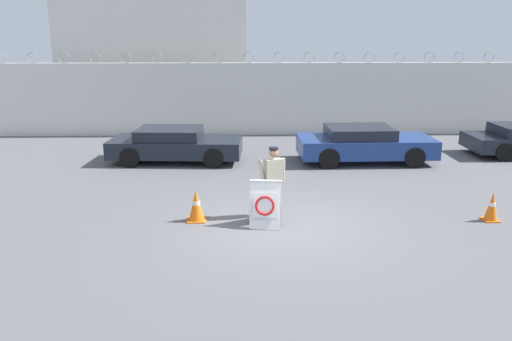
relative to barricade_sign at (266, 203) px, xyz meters
The scene contains 9 objects.
ground_plane 0.71m from the barricade_sign, 16.78° to the right, with size 90.00×90.00×0.00m, color #5B5B5E.
perimeter_wall 11.07m from the barricade_sign, 87.67° to the left, with size 36.00×0.30×3.57m.
building_block 16.84m from the barricade_sign, 106.57° to the left, with size 8.90×6.01×6.68m.
barricade_sign is the anchor object (origin of this frame).
security_guard 0.79m from the barricade_sign, 71.40° to the left, with size 0.66×0.35×1.70m.
traffic_cone_near 5.35m from the barricade_sign, ahead, with size 0.35×0.35×0.70m.
traffic_cone_mid 1.66m from the barricade_sign, 168.28° to the left, with size 0.43×0.43×0.76m.
parked_car_front_coupe 6.80m from the barricade_sign, 114.73° to the left, with size 4.60×2.18×1.17m.
parked_car_rear_sedan 6.98m from the barricade_sign, 57.99° to the left, with size 4.61×2.08×1.23m.
Camera 1 is at (-1.00, -10.68, 4.24)m, focal length 35.00 mm.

